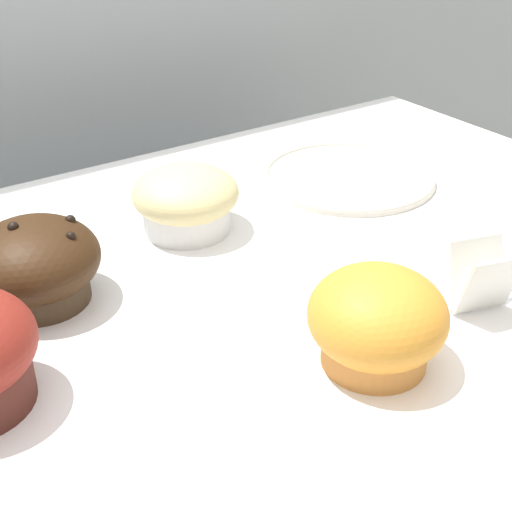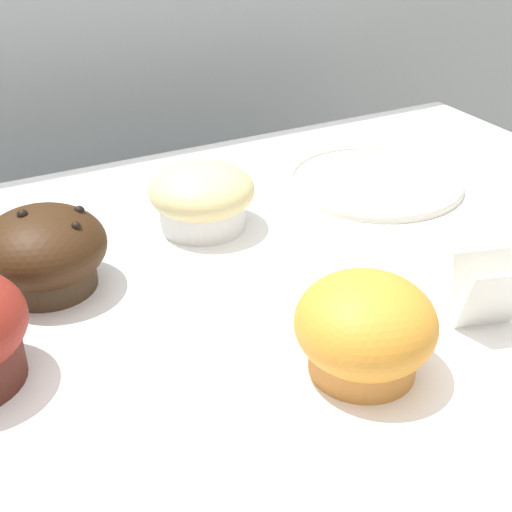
{
  "view_description": "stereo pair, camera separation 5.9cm",
  "coord_description": "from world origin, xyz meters",
  "px_view_note": "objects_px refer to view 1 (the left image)",
  "views": [
    {
      "loc": [
        -0.29,
        -0.46,
        1.23
      ],
      "look_at": [
        -0.0,
        -0.04,
        0.93
      ],
      "focal_mm": 50.0,
      "sensor_mm": 36.0,
      "label": 1
    },
    {
      "loc": [
        -0.24,
        -0.49,
        1.23
      ],
      "look_at": [
        -0.0,
        -0.04,
        0.93
      ],
      "focal_mm": 50.0,
      "sensor_mm": 36.0,
      "label": 2
    }
  ],
  "objects_px": {
    "muffin_front_center": "(186,200)",
    "muffin_back_left": "(377,322)",
    "muffin_back_right": "(36,264)",
    "serving_plate": "(348,176)"
  },
  "relations": [
    {
      "from": "muffin_back_left",
      "to": "serving_plate",
      "type": "distance_m",
      "value": 0.34
    },
    {
      "from": "muffin_back_right",
      "to": "muffin_back_left",
      "type": "bearing_deg",
      "value": -51.47
    },
    {
      "from": "muffin_back_right",
      "to": "serving_plate",
      "type": "distance_m",
      "value": 0.39
    },
    {
      "from": "muffin_back_left",
      "to": "muffin_back_right",
      "type": "xyz_separation_m",
      "value": [
        -0.18,
        0.22,
        -0.0
      ]
    },
    {
      "from": "muffin_front_center",
      "to": "muffin_back_left",
      "type": "distance_m",
      "value": 0.27
    },
    {
      "from": "muffin_front_center",
      "to": "muffin_back_right",
      "type": "bearing_deg",
      "value": -165.93
    },
    {
      "from": "muffin_back_left",
      "to": "muffin_back_right",
      "type": "height_order",
      "value": "same"
    },
    {
      "from": "muffin_back_right",
      "to": "serving_plate",
      "type": "bearing_deg",
      "value": 6.72
    },
    {
      "from": "muffin_front_center",
      "to": "serving_plate",
      "type": "xyz_separation_m",
      "value": [
        0.22,
        0.0,
        -0.03
      ]
    },
    {
      "from": "muffin_front_center",
      "to": "muffin_back_left",
      "type": "bearing_deg",
      "value": -87.67
    }
  ]
}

